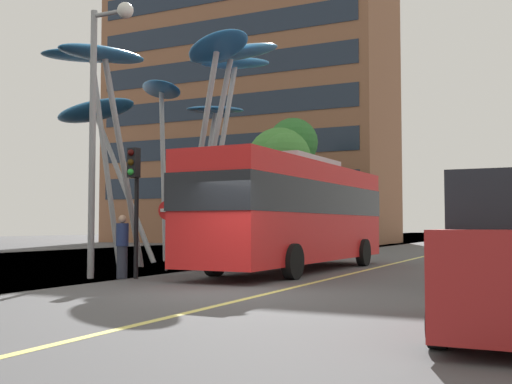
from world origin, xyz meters
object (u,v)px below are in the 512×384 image
(traffic_light_kerb_near, at_px, (134,184))
(leaf_sculpture, at_px, (164,92))
(traffic_light_island_mid, at_px, (254,190))
(traffic_light_opposite, at_px, (317,204))
(no_entry_sign, at_px, (166,224))
(red_bus, at_px, (295,209))
(street_lamp, at_px, (101,104))
(pedestrian, at_px, (122,246))
(traffic_light_kerb_far, at_px, (200,188))

(traffic_light_kerb_near, bearing_deg, leaf_sculpture, 117.54)
(traffic_light_island_mid, height_order, traffic_light_opposite, traffic_light_island_mid)
(traffic_light_opposite, bearing_deg, no_entry_sign, -91.35)
(red_bus, relative_size, street_lamp, 1.45)
(traffic_light_kerb_near, bearing_deg, pedestrian, 177.91)
(red_bus, relative_size, traffic_light_opposite, 3.12)
(street_lamp, distance_m, pedestrian, 3.94)
(leaf_sculpture, xyz_separation_m, no_entry_sign, (2.24, -3.12, -5.08))
(traffic_light_kerb_far, distance_m, no_entry_sign, 1.72)
(leaf_sculpture, height_order, street_lamp, leaf_sculpture)
(traffic_light_kerb_near, height_order, traffic_light_kerb_far, traffic_light_kerb_far)
(no_entry_sign, bearing_deg, pedestrian, -79.52)
(red_bus, xyz_separation_m, traffic_light_kerb_far, (-3.14, -0.61, 0.72))
(red_bus, xyz_separation_m, traffic_light_island_mid, (-3.02, 3.27, 0.87))
(leaf_sculpture, distance_m, pedestrian, 8.80)
(no_entry_sign, bearing_deg, traffic_light_island_mid, 81.54)
(traffic_light_island_mid, distance_m, pedestrian, 8.15)
(street_lamp, relative_size, no_entry_sign, 3.36)
(street_lamp, bearing_deg, traffic_light_kerb_near, 20.67)
(no_entry_sign, bearing_deg, red_bus, 24.04)
(leaf_sculpture, bearing_deg, red_bus, -13.59)
(street_lamp, bearing_deg, pedestrian, 35.36)
(leaf_sculpture, bearing_deg, traffic_light_kerb_far, -35.74)
(traffic_light_kerb_far, height_order, traffic_light_island_mid, traffic_light_island_mid)
(traffic_light_opposite, relative_size, street_lamp, 0.47)
(red_bus, xyz_separation_m, street_lamp, (-3.70, -5.00, 2.79))
(street_lamp, xyz_separation_m, no_entry_sign, (-0.06, 3.32, -3.26))
(leaf_sculpture, bearing_deg, street_lamp, -70.41)
(traffic_light_kerb_far, height_order, traffic_light_opposite, traffic_light_kerb_far)
(traffic_light_kerb_far, xyz_separation_m, street_lamp, (-0.56, -4.39, 2.07))
(red_bus, distance_m, traffic_light_island_mid, 4.53)
(street_lamp, relative_size, pedestrian, 4.34)
(leaf_sculpture, bearing_deg, pedestrian, -65.41)
(traffic_light_kerb_near, relative_size, traffic_light_opposite, 1.02)
(street_lamp, distance_m, no_entry_sign, 4.66)
(leaf_sculpture, xyz_separation_m, street_lamp, (2.29, -6.44, -1.81))
(no_entry_sign, bearing_deg, traffic_light_kerb_far, 59.90)
(traffic_light_kerb_far, relative_size, traffic_light_opposite, 1.07)
(traffic_light_island_mid, bearing_deg, no_entry_sign, -98.46)
(leaf_sculpture, xyz_separation_m, traffic_light_kerb_far, (2.86, -2.06, -3.88))
(pedestrian, distance_m, no_entry_sign, 3.09)
(traffic_light_kerb_near, xyz_separation_m, street_lamp, (-0.89, -0.34, 2.19))
(street_lamp, bearing_deg, traffic_light_opposite, 89.11)
(traffic_light_island_mid, bearing_deg, red_bus, -47.25)
(red_bus, bearing_deg, traffic_light_kerb_near, -121.07)
(traffic_light_opposite, bearing_deg, traffic_light_kerb_far, -88.57)
(traffic_light_kerb_far, bearing_deg, no_entry_sign, -120.10)
(leaf_sculpture, height_order, traffic_light_kerb_far, leaf_sculpture)
(red_bus, relative_size, traffic_light_kerb_near, 3.08)
(leaf_sculpture, distance_m, traffic_light_kerb_far, 5.24)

